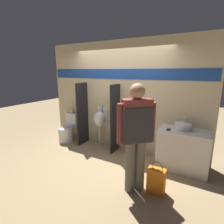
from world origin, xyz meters
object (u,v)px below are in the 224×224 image
at_px(toilet, 68,130).
at_px(cell_phone, 168,130).
at_px(sink_basin, 183,126).
at_px(urinal_near_counter, 100,119).
at_px(shopping_bag, 156,180).
at_px(urinal_far, 135,125).
at_px(person_in_vest, 136,131).

bearing_deg(toilet, cell_phone, -1.47).
xyz_separation_m(sink_basin, toilet, (-3.07, -0.09, -0.59)).
relative_size(urinal_near_counter, shopping_bag, 1.99).
height_order(urinal_far, toilet, urinal_far).
relative_size(cell_phone, toilet, 0.15).
distance_m(urinal_near_counter, person_in_vest, 1.96).
relative_size(sink_basin, toilet, 0.35).
distance_m(cell_phone, toilet, 2.87).
bearing_deg(toilet, urinal_far, 4.53).
xyz_separation_m(urinal_far, person_in_vest, (0.49, -1.22, 0.30)).
bearing_deg(urinal_far, person_in_vest, -67.88).
height_order(cell_phone, urinal_near_counter, urinal_near_counter).
distance_m(sink_basin, urinal_near_counter, 2.06).
xyz_separation_m(cell_phone, toilet, (-2.82, 0.07, -0.53)).
relative_size(toilet, person_in_vest, 0.51).
distance_m(urinal_near_counter, shopping_bag, 2.22).
distance_m(cell_phone, urinal_far, 0.84).
relative_size(urinal_near_counter, person_in_vest, 0.62).
bearing_deg(shopping_bag, sink_basin, 78.84).
xyz_separation_m(urinal_near_counter, urinal_far, (1.01, 0.00, 0.00)).
distance_m(toilet, shopping_bag, 3.02).
bearing_deg(urinal_near_counter, shopping_bag, -31.19).
bearing_deg(cell_phone, sink_basin, 34.03).
relative_size(cell_phone, shopping_bag, 0.25).
xyz_separation_m(urinal_far, shopping_bag, (0.84, -1.12, -0.52)).
height_order(cell_phone, toilet, toilet).
bearing_deg(toilet, shopping_bag, -18.54).
distance_m(sink_basin, urinal_far, 1.06).
xyz_separation_m(cell_phone, shopping_bag, (0.04, -0.89, -0.61)).
height_order(urinal_near_counter, toilet, urinal_near_counter).
relative_size(toilet, shopping_bag, 1.64).
height_order(sink_basin, cell_phone, sink_basin).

